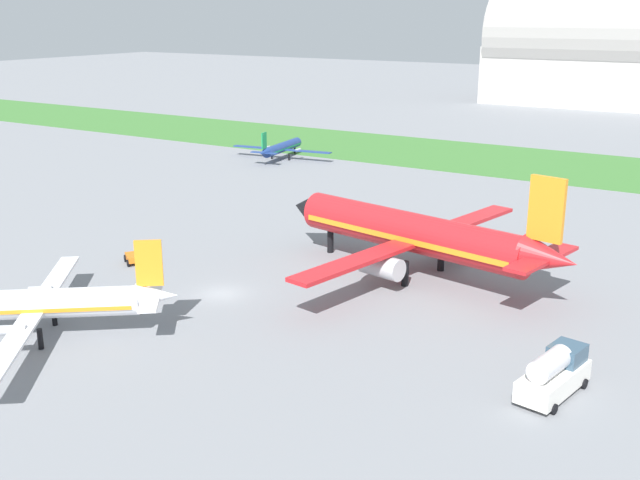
% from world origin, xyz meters
% --- Properties ---
extents(ground_plane, '(600.00, 600.00, 0.00)m').
position_xyz_m(ground_plane, '(0.00, 0.00, 0.00)').
color(ground_plane, gray).
extents(grass_taxiway_strip, '(360.00, 28.00, 0.08)m').
position_xyz_m(grass_taxiway_strip, '(0.00, 74.92, 0.04)').
color(grass_taxiway_strip, '#3D7533').
rests_on(grass_taxiway_strip, ground_plane).
extents(airplane_midfield_jet, '(31.89, 32.34, 11.50)m').
position_xyz_m(airplane_midfield_jet, '(12.59, 13.61, 4.14)').
color(airplane_midfield_jet, red).
rests_on(airplane_midfield_jet, ground_plane).
extents(airplane_taxiing_turboprop, '(18.12, 15.57, 5.44)m').
position_xyz_m(airplane_taxiing_turboprop, '(-31.97, 56.19, 1.99)').
color(airplane_taxiing_turboprop, navy).
rests_on(airplane_taxiing_turboprop, ground_plane).
extents(airplane_foreground_turboprop, '(18.72, 21.07, 7.60)m').
position_xyz_m(airplane_foreground_turboprop, '(-6.16, -14.88, 2.78)').
color(airplane_foreground_turboprop, white).
rests_on(airplane_foreground_turboprop, ground_plane).
extents(fuel_truck_near_gate, '(3.53, 6.82, 3.29)m').
position_xyz_m(fuel_truck_near_gate, '(30.45, -3.21, 1.58)').
color(fuel_truck_near_gate, white).
rests_on(fuel_truck_near_gate, ground_plane).
extents(baggage_cart_by_runway, '(2.95, 2.80, 0.90)m').
position_xyz_m(baggage_cart_by_runway, '(-12.92, 2.24, 0.57)').
color(baggage_cart_by_runway, orange).
rests_on(baggage_cart_by_runway, ground_plane).
extents(hangar_distant, '(64.79, 26.70, 30.84)m').
position_xyz_m(hangar_distant, '(-0.14, 163.33, 14.07)').
color(hangar_distant, '#BCB7B2').
rests_on(hangar_distant, ground_plane).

